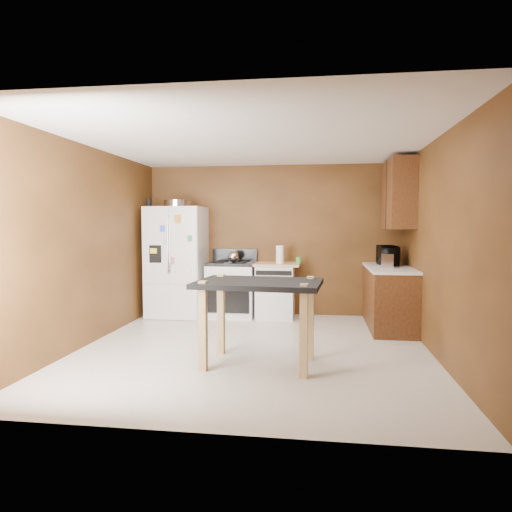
% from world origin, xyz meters
% --- Properties ---
extents(floor, '(4.50, 4.50, 0.00)m').
position_xyz_m(floor, '(0.00, 0.00, 0.00)').
color(floor, beige).
rests_on(floor, ground).
extents(ceiling, '(4.50, 4.50, 0.00)m').
position_xyz_m(ceiling, '(0.00, 0.00, 2.50)').
color(ceiling, white).
rests_on(ceiling, ground).
extents(wall_back, '(4.20, 0.00, 4.20)m').
position_xyz_m(wall_back, '(0.00, 2.25, 1.25)').
color(wall_back, brown).
rests_on(wall_back, ground).
extents(wall_front, '(4.20, 0.00, 4.20)m').
position_xyz_m(wall_front, '(0.00, -2.25, 1.25)').
color(wall_front, brown).
rests_on(wall_front, ground).
extents(wall_left, '(0.00, 4.50, 4.50)m').
position_xyz_m(wall_left, '(-2.10, 0.00, 1.25)').
color(wall_left, brown).
rests_on(wall_left, ground).
extents(wall_right, '(0.00, 4.50, 4.50)m').
position_xyz_m(wall_right, '(2.10, 0.00, 1.25)').
color(wall_right, brown).
rests_on(wall_right, ground).
extents(roasting_pan, '(0.44, 0.44, 0.11)m').
position_xyz_m(roasting_pan, '(-1.52, 1.85, 1.86)').
color(roasting_pan, silver).
rests_on(roasting_pan, refrigerator).
extents(pen_cup, '(0.09, 0.09, 0.13)m').
position_xyz_m(pen_cup, '(-1.99, 1.78, 1.87)').
color(pen_cup, black).
rests_on(pen_cup, refrigerator).
extents(kettle, '(0.18, 0.18, 0.18)m').
position_xyz_m(kettle, '(-0.60, 1.88, 0.99)').
color(kettle, silver).
rests_on(kettle, gas_range).
extents(paper_towel, '(0.16, 0.16, 0.29)m').
position_xyz_m(paper_towel, '(0.16, 1.87, 1.03)').
color(paper_towel, white).
rests_on(paper_towel, dishwasher).
extents(green_canister, '(0.11, 0.11, 0.10)m').
position_xyz_m(green_canister, '(0.45, 1.97, 0.94)').
color(green_canister, green).
rests_on(green_canister, dishwasher).
extents(toaster, '(0.19, 0.28, 0.19)m').
position_xyz_m(toaster, '(1.75, 1.38, 1.00)').
color(toaster, silver).
rests_on(toaster, right_cabinets).
extents(microwave, '(0.36, 0.50, 0.27)m').
position_xyz_m(microwave, '(1.81, 1.74, 1.03)').
color(microwave, black).
rests_on(microwave, right_cabinets).
extents(refrigerator, '(0.90, 0.80, 1.80)m').
position_xyz_m(refrigerator, '(-1.55, 1.86, 0.90)').
color(refrigerator, white).
rests_on(refrigerator, ground).
extents(gas_range, '(0.76, 0.68, 1.10)m').
position_xyz_m(gas_range, '(-0.64, 1.92, 0.46)').
color(gas_range, white).
rests_on(gas_range, ground).
extents(dishwasher, '(0.78, 0.63, 0.89)m').
position_xyz_m(dishwasher, '(0.08, 1.95, 0.45)').
color(dishwasher, white).
rests_on(dishwasher, ground).
extents(right_cabinets, '(0.63, 1.58, 2.45)m').
position_xyz_m(right_cabinets, '(1.84, 1.48, 0.91)').
color(right_cabinets, brown).
rests_on(right_cabinets, ground).
extents(island, '(1.37, 0.97, 0.94)m').
position_xyz_m(island, '(0.14, -0.59, 0.78)').
color(island, black).
rests_on(island, ground).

